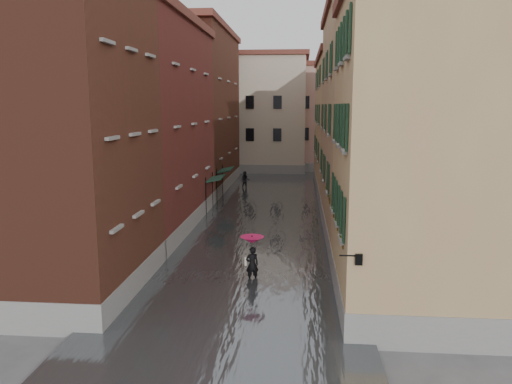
% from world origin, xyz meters
% --- Properties ---
extents(ground, '(120.00, 120.00, 0.00)m').
position_xyz_m(ground, '(0.00, 0.00, 0.00)').
color(ground, '#504F52').
rests_on(ground, ground).
extents(floodwater, '(10.00, 60.00, 0.20)m').
position_xyz_m(floodwater, '(0.00, 13.00, 0.10)').
color(floodwater, '#505458').
rests_on(floodwater, ground).
extents(building_left_near, '(6.00, 8.00, 13.00)m').
position_xyz_m(building_left_near, '(-7.00, -2.00, 6.50)').
color(building_left_near, brown).
rests_on(building_left_near, ground).
extents(building_left_mid, '(6.00, 14.00, 12.50)m').
position_xyz_m(building_left_mid, '(-7.00, 9.00, 6.25)').
color(building_left_mid, '#5A1F1C').
rests_on(building_left_mid, ground).
extents(building_left_far, '(6.00, 16.00, 14.00)m').
position_xyz_m(building_left_far, '(-7.00, 24.00, 7.00)').
color(building_left_far, brown).
rests_on(building_left_far, ground).
extents(building_right_near, '(6.00, 8.00, 11.50)m').
position_xyz_m(building_right_near, '(7.00, -2.00, 5.75)').
color(building_right_near, '#AA7F58').
rests_on(building_right_near, ground).
extents(building_right_mid, '(6.00, 14.00, 13.00)m').
position_xyz_m(building_right_mid, '(7.00, 9.00, 6.50)').
color(building_right_mid, '#9E8760').
rests_on(building_right_mid, ground).
extents(building_right_far, '(6.00, 16.00, 11.50)m').
position_xyz_m(building_right_far, '(7.00, 24.00, 5.75)').
color(building_right_far, '#AA7F58').
rests_on(building_right_far, ground).
extents(building_end_cream, '(12.00, 9.00, 13.00)m').
position_xyz_m(building_end_cream, '(-3.00, 38.00, 6.50)').
color(building_end_cream, '#AFA88B').
rests_on(building_end_cream, ground).
extents(building_end_pink, '(10.00, 9.00, 12.00)m').
position_xyz_m(building_end_pink, '(6.00, 40.00, 6.00)').
color(building_end_pink, tan).
rests_on(building_end_pink, ground).
extents(awning_near, '(1.09, 2.76, 2.80)m').
position_xyz_m(awning_near, '(-3.49, 13.77, 2.46)').
color(awning_near, '#163124').
rests_on(awning_near, ground).
extents(awning_far, '(1.09, 3.02, 2.80)m').
position_xyz_m(awning_far, '(-3.49, 18.44, 2.47)').
color(awning_far, '#163124').
rests_on(awning_far, ground).
extents(wall_lantern, '(0.71, 0.22, 0.35)m').
position_xyz_m(wall_lantern, '(4.33, -6.00, 3.01)').
color(wall_lantern, black).
rests_on(wall_lantern, ground).
extents(window_planters, '(0.59, 10.84, 0.84)m').
position_xyz_m(window_planters, '(4.12, 0.36, 3.51)').
color(window_planters, '#9E4733').
rests_on(window_planters, ground).
extents(pedestrian_main, '(1.07, 1.07, 2.06)m').
position_xyz_m(pedestrian_main, '(0.47, -0.16, 1.33)').
color(pedestrian_main, black).
rests_on(pedestrian_main, ground).
extents(pedestrian_far, '(0.90, 0.74, 1.70)m').
position_xyz_m(pedestrian_far, '(-2.48, 24.00, 0.85)').
color(pedestrian_far, black).
rests_on(pedestrian_far, ground).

